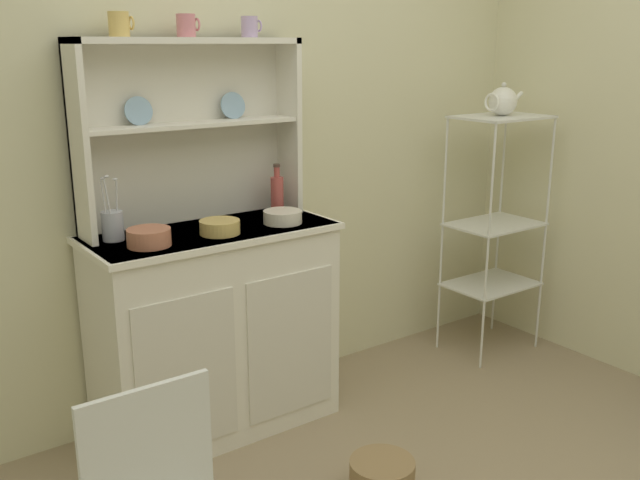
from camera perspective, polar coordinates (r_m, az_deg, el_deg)
The scene contains 14 objects.
wall_back at distance 3.11m, azimuth -6.65°, elevation 9.54°, with size 3.84×0.05×2.50m, color beige.
hutch_cabinet at distance 2.96m, azimuth -8.39°, elevation -7.03°, with size 0.99×0.45×0.86m.
hutch_shelf_unit at distance 2.90m, azimuth -10.58°, elevation 9.59°, with size 0.92×0.18×0.73m.
bakers_rack at distance 3.71m, azimuth 13.90°, elevation 2.45°, with size 0.46×0.32×1.23m.
floor_basket at distance 2.67m, azimuth 4.99°, elevation -18.61°, with size 0.23×0.23×0.15m, color #93754C.
cup_gold_0 at distance 2.74m, azimuth -15.79°, elevation 16.32°, with size 0.09×0.07×0.09m.
cup_rose_1 at distance 2.85m, azimuth -10.66°, elevation 16.55°, with size 0.09×0.07×0.08m.
cup_lilac_2 at distance 2.98m, azimuth -5.64°, elevation 16.65°, with size 0.08×0.07×0.08m.
bowl_mixing_large at distance 2.64m, azimuth -13.55°, elevation 0.21°, with size 0.16×0.16×0.06m, color #C67556.
bowl_floral_medium at distance 2.76m, azimuth -8.04°, elevation 1.04°, with size 0.16×0.16×0.05m, color #DBB760.
bowl_cream_small at distance 2.90m, azimuth -3.01°, elevation 1.87°, with size 0.16×0.16×0.05m, color silver.
jam_bottle at distance 3.06m, azimuth -3.45°, elevation 3.75°, with size 0.06×0.06×0.21m.
utensil_jar at distance 2.75m, azimuth -16.29°, elevation 1.20°, with size 0.08×0.08×0.25m.
porcelain_teapot at distance 3.63m, azimuth 14.44°, elevation 10.72°, with size 0.23×0.14×0.16m.
Camera 1 is at (-1.52, -1.07, 1.57)m, focal length 39.92 mm.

